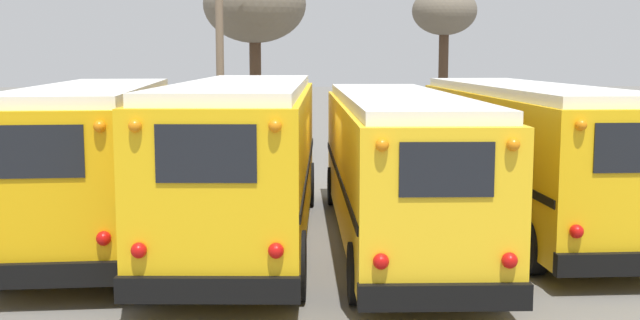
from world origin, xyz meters
The scene contains 8 objects.
ground_plane centered at (0.00, 0.00, 0.00)m, with size 160.00×160.00×0.00m, color #66635E.
school_bus_0 centered at (-4.52, 0.02, 1.72)m, with size 2.92×9.53×3.14m.
school_bus_1 centered at (-1.51, -0.24, 1.76)m, with size 3.08×10.68×3.22m.
school_bus_2 centered at (1.51, -0.39, 1.63)m, with size 2.57×10.95×2.99m.
school_bus_3 centered at (4.52, 1.03, 1.69)m, with size 2.66×10.65×3.11m.
utility_pole centered at (-2.86, 10.76, 4.67)m, with size 1.80×0.26×8.98m.
bare_tree_0 centered at (5.78, 16.62, 5.37)m, with size 2.63×2.63×6.52m.
bare_tree_1 centered at (-1.80, 13.64, 5.52)m, with size 3.75×3.75×7.00m.
Camera 1 is at (-0.71, -16.16, 3.74)m, focal length 45.00 mm.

